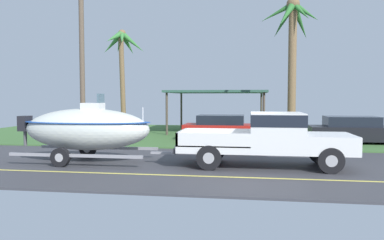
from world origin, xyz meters
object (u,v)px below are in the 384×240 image
carport_awning (218,93)px  palm_tree_near_right (122,52)px  parked_sedan_far (224,128)px  boat_on_trailer (87,129)px  utility_pole (82,57)px  parked_sedan_near (354,130)px  palm_tree_near_left (292,39)px  pickup_truck_towing (275,136)px

carport_awning → palm_tree_near_right: bearing=-167.0°
parked_sedan_far → carport_awning: carport_awning is taller
boat_on_trailer → utility_pole: utility_pole is taller
carport_awning → utility_pole: utility_pole is taller
parked_sedan_near → palm_tree_near_left: palm_tree_near_left is taller
boat_on_trailer → parked_sedan_near: size_ratio=1.31×
boat_on_trailer → utility_pole: 5.94m
palm_tree_near_left → boat_on_trailer: bearing=-139.7°
palm_tree_near_right → pickup_truck_towing: bearing=-49.8°
parked_sedan_far → parked_sedan_near: bearing=-4.1°
parked_sedan_far → carport_awning: bearing=98.9°
boat_on_trailer → parked_sedan_near: (11.03, 7.10, -0.52)m
palm_tree_near_right → utility_pole: utility_pole is taller
parked_sedan_far → boat_on_trailer: bearing=-120.4°
pickup_truck_towing → utility_pole: (-8.90, 4.56, 3.27)m
pickup_truck_towing → boat_on_trailer: 6.67m
parked_sedan_near → utility_pole: utility_pole is taller
palm_tree_near_left → palm_tree_near_right: bearing=158.6°
parked_sedan_far → utility_pole: 8.17m
parked_sedan_near → palm_tree_near_left: bearing=-172.5°
parked_sedan_near → parked_sedan_far: size_ratio=1.02×
pickup_truck_towing → palm_tree_near_left: palm_tree_near_left is taller
parked_sedan_near → boat_on_trailer: bearing=-147.2°
parked_sedan_near → utility_pole: bearing=-169.2°
palm_tree_near_left → palm_tree_near_right: size_ratio=1.09×
pickup_truck_towing → palm_tree_near_right: palm_tree_near_right is taller
pickup_truck_towing → carport_awning: size_ratio=0.94×
palm_tree_near_right → utility_pole: bearing=-89.0°
pickup_truck_towing → parked_sedan_far: bearing=106.4°
boat_on_trailer → pickup_truck_towing: bearing=-0.0°
boat_on_trailer → parked_sedan_far: bearing=59.6°
pickup_truck_towing → parked_sedan_near: (4.36, 7.10, -0.35)m
parked_sedan_near → palm_tree_near_right: size_ratio=0.67×
pickup_truck_towing → parked_sedan_near: 8.33m
boat_on_trailer → palm_tree_near_right: (-2.34, 10.68, 4.05)m
palm_tree_near_left → utility_pole: 10.37m
palm_tree_near_right → utility_pole: (0.11, -6.13, -0.96)m
pickup_truck_towing → parked_sedan_far: size_ratio=1.34×
palm_tree_near_left → parked_sedan_near: bearing=7.5°
boat_on_trailer → palm_tree_near_right: 11.66m
parked_sedan_far → pickup_truck_towing: bearing=-73.6°
utility_pole → boat_on_trailer: bearing=-63.9°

